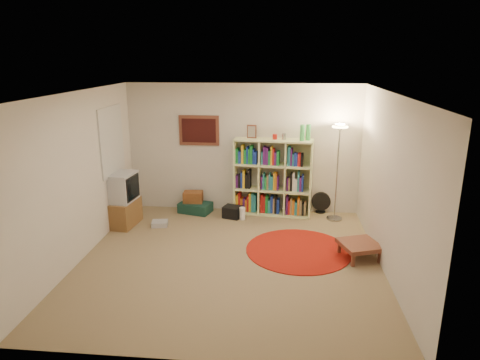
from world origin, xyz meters
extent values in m
cube|color=#8B7451|center=(0.00, 0.00, -0.01)|extent=(4.50, 4.50, 0.02)
cube|color=white|center=(0.00, 0.00, 2.51)|extent=(4.50, 4.50, 0.02)
cube|color=beige|center=(0.00, 2.26, 1.25)|extent=(4.50, 0.02, 2.50)
cube|color=beige|center=(0.00, -2.26, 1.25)|extent=(4.50, 0.02, 2.50)
cube|color=beige|center=(-2.26, 0.00, 1.25)|extent=(0.02, 4.50, 2.50)
cube|color=beige|center=(2.26, 0.00, 1.25)|extent=(0.02, 4.50, 2.50)
cube|color=brown|center=(-0.85, 2.23, 1.60)|extent=(0.78, 0.04, 0.58)
cube|color=#460F0E|center=(-0.85, 2.21, 1.60)|extent=(0.66, 0.01, 0.46)
cube|color=white|center=(-2.23, 1.30, 1.55)|extent=(0.03, 1.00, 1.20)
cube|color=beige|center=(1.85, 2.24, 1.20)|extent=(0.08, 0.01, 0.12)
cube|color=#F4FFAA|center=(0.60, 2.08, 0.02)|extent=(1.52, 0.58, 0.03)
cube|color=#F4FFAA|center=(0.60, 2.08, 1.47)|extent=(1.52, 0.58, 0.03)
cube|color=#F4FFAA|center=(-0.13, 2.16, 0.74)|extent=(0.08, 0.42, 1.48)
cube|color=#F4FFAA|center=(1.32, 2.00, 0.74)|extent=(0.08, 0.42, 1.48)
cube|color=#F4FFAA|center=(0.62, 2.28, 0.74)|extent=(1.47, 0.18, 1.48)
cube|color=#F4FFAA|center=(0.35, 2.11, 0.74)|extent=(0.08, 0.40, 1.42)
cube|color=#F4FFAA|center=(0.84, 2.06, 0.74)|extent=(0.08, 0.40, 1.42)
cube|color=#F4FFAA|center=(0.60, 2.08, 0.49)|extent=(1.45, 0.56, 0.03)
cube|color=#F4FFAA|center=(0.60, 2.08, 0.99)|extent=(1.45, 0.56, 0.03)
cube|color=yellow|center=(-0.09, 2.12, 0.20)|extent=(0.06, 0.17, 0.32)
cube|color=red|center=(-0.04, 2.11, 0.23)|extent=(0.06, 0.17, 0.38)
cube|color=orange|center=(0.00, 2.11, 0.17)|extent=(0.06, 0.17, 0.26)
cube|color=#541B6E|center=(0.05, 2.10, 0.17)|extent=(0.06, 0.17, 0.26)
cube|color=orange|center=(0.09, 2.10, 0.16)|extent=(0.05, 0.17, 0.24)
cube|color=red|center=(0.13, 2.09, 0.19)|extent=(0.05, 0.17, 0.31)
cube|color=yellow|center=(0.17, 2.09, 0.22)|extent=(0.06, 0.17, 0.37)
cube|color=teal|center=(0.21, 2.08, 0.23)|extent=(0.06, 0.17, 0.38)
cube|color=teal|center=(0.26, 2.08, 0.21)|extent=(0.06, 0.17, 0.35)
cube|color=#541B6E|center=(-0.09, 2.12, 0.63)|extent=(0.07, 0.17, 0.24)
cube|color=black|center=(-0.04, 2.11, 0.65)|extent=(0.06, 0.17, 0.26)
cube|color=#1B35A6|center=(0.00, 2.11, 0.67)|extent=(0.06, 0.17, 0.31)
cube|color=yellow|center=(0.04, 2.10, 0.69)|extent=(0.06, 0.17, 0.35)
cube|color=black|center=(0.09, 2.10, 0.65)|extent=(0.06, 0.17, 0.27)
cube|color=black|center=(0.14, 2.09, 0.70)|extent=(0.07, 0.17, 0.37)
cube|color=#1B8A38|center=(-0.09, 2.12, 1.14)|extent=(0.07, 0.17, 0.29)
cube|color=#1B35A6|center=(-0.04, 2.11, 1.11)|extent=(0.07, 0.17, 0.24)
cube|color=yellow|center=(0.02, 2.11, 1.18)|extent=(0.06, 0.17, 0.37)
cube|color=#1B8A38|center=(0.07, 2.10, 1.13)|extent=(0.07, 0.17, 0.28)
cube|color=#1B35A6|center=(0.11, 2.10, 1.16)|extent=(0.05, 0.17, 0.34)
cube|color=#1B8A38|center=(0.14, 2.09, 1.15)|extent=(0.05, 0.17, 0.30)
cube|color=#1B8A38|center=(0.18, 2.09, 1.17)|extent=(0.07, 0.17, 0.36)
cube|color=#1B35A6|center=(0.23, 2.08, 1.14)|extent=(0.05, 0.17, 0.29)
cube|color=#1B35A6|center=(0.27, 2.08, 1.12)|extent=(0.06, 0.17, 0.25)
cube|color=red|center=(0.40, 2.06, 0.22)|extent=(0.06, 0.17, 0.36)
cube|color=red|center=(0.44, 2.06, 0.20)|extent=(0.06, 0.17, 0.33)
cube|color=#1B8A38|center=(0.49, 2.05, 0.21)|extent=(0.07, 0.17, 0.34)
cube|color=teal|center=(0.54, 2.05, 0.16)|extent=(0.06, 0.17, 0.26)
cube|color=#1B35A6|center=(0.59, 2.04, 0.21)|extent=(0.07, 0.17, 0.34)
cube|color=#987D53|center=(0.63, 2.04, 0.19)|extent=(0.04, 0.17, 0.30)
cube|color=black|center=(0.67, 2.03, 0.21)|extent=(0.06, 0.17, 0.34)
cube|color=#1B35A6|center=(0.71, 2.03, 0.18)|extent=(0.06, 0.17, 0.29)
cube|color=#541B6E|center=(0.39, 2.06, 0.64)|extent=(0.05, 0.17, 0.25)
cube|color=teal|center=(0.43, 2.06, 0.67)|extent=(0.05, 0.17, 0.31)
cube|color=#1B8A38|center=(0.47, 2.06, 0.63)|extent=(0.06, 0.17, 0.24)
cube|color=#987D53|center=(0.51, 2.05, 0.66)|extent=(0.05, 0.17, 0.28)
cube|color=teal|center=(0.54, 2.05, 0.67)|extent=(0.05, 0.17, 0.31)
cube|color=teal|center=(0.58, 2.04, 0.64)|extent=(0.07, 0.17, 0.25)
cube|color=yellow|center=(0.63, 2.04, 0.68)|extent=(0.05, 0.17, 0.33)
cube|color=orange|center=(0.66, 2.03, 0.68)|extent=(0.05, 0.17, 0.33)
cube|color=#541B6E|center=(0.70, 2.03, 0.65)|extent=(0.05, 0.17, 0.27)
cube|color=teal|center=(0.39, 2.06, 1.12)|extent=(0.05, 0.17, 0.26)
cube|color=#541B6E|center=(0.43, 2.06, 1.17)|extent=(0.06, 0.17, 0.35)
cube|color=#541B6E|center=(0.48, 2.05, 1.16)|extent=(0.07, 0.17, 0.33)
cube|color=#1B8A38|center=(0.53, 2.05, 1.13)|extent=(0.06, 0.17, 0.28)
cube|color=yellow|center=(0.57, 2.04, 1.17)|extent=(0.05, 0.17, 0.36)
cube|color=red|center=(0.60, 2.04, 1.15)|extent=(0.05, 0.17, 0.32)
cube|color=#541B6E|center=(0.64, 2.04, 1.12)|extent=(0.06, 0.17, 0.26)
cube|color=#1B8A38|center=(0.69, 2.03, 1.13)|extent=(0.07, 0.17, 0.28)
cube|color=#541B6E|center=(0.89, 2.01, 0.22)|extent=(0.06, 0.17, 0.36)
cube|color=red|center=(0.93, 2.00, 0.18)|extent=(0.05, 0.17, 0.28)
cube|color=#987D53|center=(0.96, 2.00, 0.20)|extent=(0.05, 0.17, 0.32)
cube|color=orange|center=(1.01, 2.00, 0.18)|extent=(0.06, 0.17, 0.29)
cube|color=teal|center=(1.06, 1.99, 0.16)|extent=(0.07, 0.17, 0.25)
cube|color=orange|center=(1.10, 1.99, 0.21)|extent=(0.06, 0.17, 0.35)
cube|color=#987D53|center=(1.15, 1.98, 0.19)|extent=(0.06, 0.17, 0.30)
cube|color=black|center=(1.19, 1.98, 0.15)|extent=(0.06, 0.17, 0.23)
cube|color=#987D53|center=(1.23, 1.97, 0.17)|extent=(0.05, 0.17, 0.27)
cube|color=#541B6E|center=(0.88, 2.01, 0.64)|extent=(0.05, 0.17, 0.24)
cube|color=#987D53|center=(0.92, 2.01, 0.64)|extent=(0.05, 0.17, 0.25)
cube|color=black|center=(0.95, 2.00, 0.68)|extent=(0.06, 0.17, 0.34)
cube|color=white|center=(1.00, 2.00, 0.70)|extent=(0.06, 0.17, 0.36)
cube|color=white|center=(1.04, 1.99, 0.64)|extent=(0.06, 0.17, 0.24)
cube|color=teal|center=(1.08, 1.99, 0.71)|extent=(0.05, 0.17, 0.38)
cube|color=#541B6E|center=(1.12, 1.98, 0.65)|extent=(0.06, 0.17, 0.27)
cube|color=#1B35A6|center=(1.16, 1.98, 0.67)|extent=(0.05, 0.17, 0.31)
cube|color=teal|center=(0.89, 2.01, 1.18)|extent=(0.07, 0.17, 0.37)
cube|color=#541B6E|center=(0.94, 2.00, 1.16)|extent=(0.05, 0.17, 0.34)
cube|color=teal|center=(0.97, 2.00, 1.11)|extent=(0.05, 0.17, 0.24)
cube|color=#1B35A6|center=(1.00, 2.00, 1.12)|extent=(0.05, 0.17, 0.26)
cube|color=#1B35A6|center=(1.04, 1.99, 1.12)|extent=(0.05, 0.17, 0.25)
cube|color=red|center=(1.08, 1.99, 1.12)|extent=(0.07, 0.17, 0.25)
cube|color=black|center=(1.13, 1.98, 1.12)|extent=(0.06, 0.17, 0.25)
cube|color=brown|center=(0.18, 2.15, 1.61)|extent=(0.18, 0.04, 0.25)
cube|color=#A6988A|center=(0.17, 2.14, 1.61)|extent=(0.14, 0.03, 0.20)
cylinder|color=#B41810|center=(0.62, 2.08, 1.53)|extent=(0.09, 0.09, 0.10)
cylinder|color=#9E9DA1|center=(0.78, 2.06, 1.54)|extent=(0.08, 0.08, 0.12)
cylinder|color=#4BC35D|center=(1.12, 1.98, 1.63)|extent=(0.09, 0.09, 0.30)
cylinder|color=#4BC35D|center=(1.23, 2.05, 1.63)|extent=(0.09, 0.09, 0.30)
cylinder|color=#9E9DA1|center=(1.78, 1.87, 0.01)|extent=(0.31, 0.31, 0.03)
cylinder|color=#9E9DA1|center=(1.78, 1.87, 0.88)|extent=(0.03, 0.03, 1.70)
cone|color=#9E9DA1|center=(1.78, 1.87, 1.76)|extent=(0.37, 0.37, 0.14)
cylinder|color=#FFD88C|center=(1.78, 1.87, 1.77)|extent=(0.30, 0.30, 0.02)
cylinder|color=black|center=(1.55, 2.23, 0.02)|extent=(0.20, 0.20, 0.03)
cylinder|color=black|center=(1.55, 2.23, 0.11)|extent=(0.04, 0.04, 0.15)
cylinder|color=black|center=(1.55, 2.21, 0.24)|extent=(0.37, 0.08, 0.37)
cube|color=brown|center=(-2.11, 1.23, 0.23)|extent=(0.54, 0.72, 0.47)
cube|color=silver|center=(-2.11, 1.23, 0.73)|extent=(0.53, 0.61, 0.52)
cube|color=black|center=(-1.88, 1.21, 0.73)|extent=(0.07, 0.49, 0.43)
cube|color=black|center=(-1.87, 1.21, 0.73)|extent=(0.06, 0.43, 0.38)
cube|color=silver|center=(-1.43, 1.23, 0.05)|extent=(0.32, 0.28, 0.09)
cube|color=#13342B|center=(-0.92, 2.00, 0.10)|extent=(0.69, 0.54, 0.20)
cube|color=brown|center=(-0.97, 2.05, 0.30)|extent=(0.39, 0.28, 0.21)
cube|color=black|center=(-0.16, 1.79, 0.11)|extent=(0.39, 0.35, 0.22)
cylinder|color=white|center=(0.04, 1.70, 0.12)|extent=(0.14, 0.14, 0.24)
cylinder|color=maroon|center=(1.05, 0.44, 0.01)|extent=(1.67, 1.67, 0.01)
cube|color=brown|center=(1.96, 0.26, 0.22)|extent=(0.70, 0.70, 0.07)
cube|color=brown|center=(1.83, -0.02, 0.10)|extent=(0.06, 0.06, 0.20)
cube|color=brown|center=(2.25, 0.12, 0.10)|extent=(0.06, 0.06, 0.20)
cube|color=brown|center=(1.68, 0.40, 0.10)|extent=(0.06, 0.06, 0.20)
cube|color=brown|center=(2.10, 0.54, 0.10)|extent=(0.06, 0.06, 0.20)
camera|label=1|loc=(0.71, -5.85, 2.99)|focal=32.00mm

